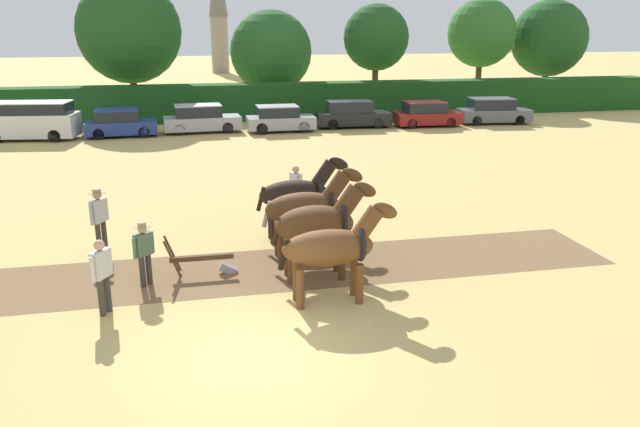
{
  "coord_description": "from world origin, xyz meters",
  "views": [
    {
      "loc": [
        -0.92,
        -10.52,
        5.99
      ],
      "look_at": [
        2.4,
        5.25,
        1.1
      ],
      "focal_mm": 35.0,
      "sensor_mm": 36.0,
      "label": 1
    }
  ],
  "objects_px": {
    "draft_horse_trail_right": "(298,194)",
    "tree_center_right": "(481,33)",
    "tree_center": "(376,38)",
    "parked_car_left": "(120,123)",
    "tree_right": "(549,38)",
    "draft_horse_lead_left": "(333,247)",
    "farmer_onlooker_left": "(102,271)",
    "parked_car_center": "(280,119)",
    "tree_left": "(129,31)",
    "draft_horse_lead_right": "(319,224)",
    "parked_car_center_left": "(201,119)",
    "parked_car_center_right": "(352,115)",
    "plow": "(208,262)",
    "parked_car_far_right": "(493,111)",
    "church_spire": "(218,7)",
    "farmer_onlooker_right": "(99,215)",
    "tree_center_left": "(271,52)",
    "farmer_beside_team": "(296,188)",
    "farmer_at_plow": "(144,249)",
    "parked_car_right": "(426,114)",
    "draft_horse_trail_left": "(308,208)",
    "parked_van": "(30,120)"
  },
  "relations": [
    {
      "from": "draft_horse_lead_right",
      "to": "farmer_at_plow",
      "type": "distance_m",
      "value": 4.2
    },
    {
      "from": "tree_center_right",
      "to": "draft_horse_lead_left",
      "type": "distance_m",
      "value": 37.74
    },
    {
      "from": "plow",
      "to": "tree_left",
      "type": "bearing_deg",
      "value": 97.02
    },
    {
      "from": "draft_horse_lead_right",
      "to": "parked_car_center_left",
      "type": "distance_m",
      "value": 22.71
    },
    {
      "from": "tree_center",
      "to": "parked_car_center",
      "type": "bearing_deg",
      "value": -135.75
    },
    {
      "from": "tree_center_left",
      "to": "farmer_onlooker_left",
      "type": "bearing_deg",
      "value": -103.93
    },
    {
      "from": "tree_left",
      "to": "parked_car_right",
      "type": "bearing_deg",
      "value": -24.57
    },
    {
      "from": "draft_horse_trail_left",
      "to": "parked_car_center",
      "type": "height_order",
      "value": "draft_horse_trail_left"
    },
    {
      "from": "church_spire",
      "to": "parked_car_far_right",
      "type": "xyz_separation_m",
      "value": [
        14.35,
        -46.9,
        -7.33
      ]
    },
    {
      "from": "tree_center",
      "to": "parked_car_left",
      "type": "height_order",
      "value": "tree_center"
    },
    {
      "from": "farmer_onlooker_right",
      "to": "parked_car_far_right",
      "type": "distance_m",
      "value": 28.76
    },
    {
      "from": "plow",
      "to": "farmer_onlooker_left",
      "type": "relative_size",
      "value": 1.05
    },
    {
      "from": "draft_horse_lead_right",
      "to": "parked_car_center_left",
      "type": "bearing_deg",
      "value": 95.47
    },
    {
      "from": "tree_left",
      "to": "tree_center_left",
      "type": "distance_m",
      "value": 9.59
    },
    {
      "from": "parked_car_center_right",
      "to": "tree_right",
      "type": "bearing_deg",
      "value": 29.42
    },
    {
      "from": "parked_car_center_left",
      "to": "parked_car_center_right",
      "type": "xyz_separation_m",
      "value": [
        9.0,
        -0.0,
        -0.0
      ]
    },
    {
      "from": "tree_left",
      "to": "parked_car_center_left",
      "type": "relative_size",
      "value": 2.02
    },
    {
      "from": "farmer_beside_team",
      "to": "parked_car_far_right",
      "type": "relative_size",
      "value": 0.38
    },
    {
      "from": "tree_center_right",
      "to": "parked_car_center_right",
      "type": "xyz_separation_m",
      "value": [
        -12.14,
        -8.37,
        -4.62
      ]
    },
    {
      "from": "parked_van",
      "to": "parked_car_center_right",
      "type": "xyz_separation_m",
      "value": [
        18.11,
        0.53,
        -0.29
      ]
    },
    {
      "from": "draft_horse_trail_right",
      "to": "church_spire",
      "type": "bearing_deg",
      "value": 88.49
    },
    {
      "from": "parked_car_center",
      "to": "draft_horse_lead_left",
      "type": "bearing_deg",
      "value": -95.79
    },
    {
      "from": "parked_car_center_left",
      "to": "parked_car_center_right",
      "type": "distance_m",
      "value": 9.0
    },
    {
      "from": "farmer_onlooker_right",
      "to": "parked_car_center_right",
      "type": "xyz_separation_m",
      "value": [
        12.21,
        19.69,
        -0.32
      ]
    },
    {
      "from": "parked_car_center_left",
      "to": "parked_car_center",
      "type": "xyz_separation_m",
      "value": [
        4.49,
        -0.66,
        -0.04
      ]
    },
    {
      "from": "tree_center_left",
      "to": "church_spire",
      "type": "xyz_separation_m",
      "value": [
        -1.52,
        38.13,
        3.93
      ]
    },
    {
      "from": "church_spire",
      "to": "farmer_onlooker_right",
      "type": "relative_size",
      "value": 8.54
    },
    {
      "from": "draft_horse_trail_right",
      "to": "tree_center_right",
      "type": "bearing_deg",
      "value": 55.81
    },
    {
      "from": "tree_left",
      "to": "draft_horse_lead_left",
      "type": "bearing_deg",
      "value": -78.48
    },
    {
      "from": "farmer_onlooker_left",
      "to": "parked_car_far_right",
      "type": "bearing_deg",
      "value": 77.46
    },
    {
      "from": "farmer_onlooker_left",
      "to": "parked_car_center",
      "type": "xyz_separation_m",
      "value": [
        7.17,
        22.99,
        -0.25
      ]
    },
    {
      "from": "plow",
      "to": "parked_car_left",
      "type": "relative_size",
      "value": 0.45
    },
    {
      "from": "tree_right",
      "to": "parked_car_center",
      "type": "xyz_separation_m",
      "value": [
        -22.69,
        -9.67,
        -4.23
      ]
    },
    {
      "from": "draft_horse_lead_left",
      "to": "tree_left",
      "type": "bearing_deg",
      "value": 101.29
    },
    {
      "from": "tree_center",
      "to": "draft_horse_lead_right",
      "type": "bearing_deg",
      "value": -109.12
    },
    {
      "from": "church_spire",
      "to": "tree_left",
      "type": "bearing_deg",
      "value": -101.52
    },
    {
      "from": "tree_right",
      "to": "draft_horse_trail_right",
      "type": "relative_size",
      "value": 2.88
    },
    {
      "from": "parked_car_center_left",
      "to": "plow",
      "type": "bearing_deg",
      "value": -94.47
    },
    {
      "from": "parked_car_right",
      "to": "plow",
      "type": "bearing_deg",
      "value": -122.2
    },
    {
      "from": "parked_van",
      "to": "draft_horse_trail_right",
      "type": "bearing_deg",
      "value": -51.69
    },
    {
      "from": "tree_right",
      "to": "parked_car_right",
      "type": "relative_size",
      "value": 1.98
    },
    {
      "from": "tree_right",
      "to": "tree_center",
      "type": "bearing_deg",
      "value": -173.1
    },
    {
      "from": "tree_center_right",
      "to": "parked_car_far_right",
      "type": "distance_m",
      "value": 10.34
    },
    {
      "from": "tree_right",
      "to": "draft_horse_lead_left",
      "type": "distance_m",
      "value": 41.56
    },
    {
      "from": "tree_center",
      "to": "tree_center_right",
      "type": "bearing_deg",
      "value": 7.46
    },
    {
      "from": "farmer_at_plow",
      "to": "parked_car_far_right",
      "type": "height_order",
      "value": "parked_car_far_right"
    },
    {
      "from": "parked_car_right",
      "to": "draft_horse_trail_left",
      "type": "bearing_deg",
      "value": -117.69
    },
    {
      "from": "parked_car_left",
      "to": "parked_car_center",
      "type": "xyz_separation_m",
      "value": [
        8.93,
        -0.16,
        -0.0
      ]
    },
    {
      "from": "parked_car_center_right",
      "to": "parked_car_right",
      "type": "distance_m",
      "value": 4.59
    },
    {
      "from": "draft_horse_trail_right",
      "to": "farmer_onlooker_right",
      "type": "xyz_separation_m",
      "value": [
        -5.46,
        -0.02,
        -0.28
      ]
    }
  ]
}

